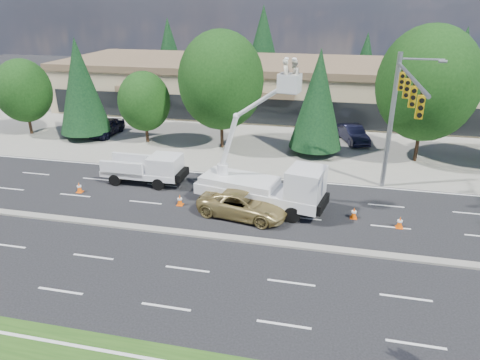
% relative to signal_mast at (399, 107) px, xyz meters
% --- Properties ---
extents(ground, '(140.00, 140.00, 0.00)m').
position_rel_signal_mast_xyz_m(ground, '(-10.03, -7.04, -6.06)').
color(ground, black).
rests_on(ground, ground).
extents(concrete_apron, '(140.00, 22.00, 0.01)m').
position_rel_signal_mast_xyz_m(concrete_apron, '(-10.03, 12.96, -6.05)').
color(concrete_apron, gray).
rests_on(concrete_apron, ground).
extents(road_median, '(120.00, 0.55, 0.12)m').
position_rel_signal_mast_xyz_m(road_median, '(-10.03, -7.04, -6.00)').
color(road_median, gray).
rests_on(road_median, ground).
extents(strip_mall, '(50.40, 15.40, 5.50)m').
position_rel_signal_mast_xyz_m(strip_mall, '(-10.03, 22.93, -3.23)').
color(strip_mall, tan).
rests_on(strip_mall, ground).
extents(tree_front_a, '(5.08, 5.08, 7.05)m').
position_rel_signal_mast_xyz_m(tree_front_a, '(-32.03, 7.96, -1.93)').
color(tree_front_a, '#332114').
rests_on(tree_front_a, ground).
extents(tree_front_b, '(4.56, 4.56, 8.99)m').
position_rel_signal_mast_xyz_m(tree_front_b, '(-26.03, 7.96, -1.23)').
color(tree_front_b, '#332114').
rests_on(tree_front_b, ground).
extents(tree_front_c, '(4.56, 4.56, 6.33)m').
position_rel_signal_mast_xyz_m(tree_front_c, '(-20.03, 7.96, -2.36)').
color(tree_front_c, '#332114').
rests_on(tree_front_c, ground).
extents(tree_front_d, '(7.11, 7.11, 9.86)m').
position_rel_signal_mast_xyz_m(tree_front_d, '(-13.03, 7.96, -0.28)').
color(tree_front_d, '#332114').
rests_on(tree_front_d, ground).
extents(tree_front_e, '(4.34, 4.34, 8.56)m').
position_rel_signal_mast_xyz_m(tree_front_e, '(-5.03, 7.96, -1.46)').
color(tree_front_e, '#332114').
rests_on(tree_front_e, ground).
extents(tree_front_f, '(7.54, 7.54, 10.46)m').
position_rel_signal_mast_xyz_m(tree_front_f, '(2.97, 7.96, 0.07)').
color(tree_front_f, '#332114').
rests_on(tree_front_f, ground).
extents(tree_back_a, '(4.85, 4.85, 9.56)m').
position_rel_signal_mast_xyz_m(tree_back_a, '(-28.03, 34.96, -0.93)').
color(tree_back_a, '#332114').
rests_on(tree_back_a, ground).
extents(tree_back_b, '(5.74, 5.74, 11.31)m').
position_rel_signal_mast_xyz_m(tree_back_b, '(-14.03, 34.96, 0.01)').
color(tree_back_b, '#332114').
rests_on(tree_back_b, ground).
extents(tree_back_c, '(4.05, 4.05, 7.99)m').
position_rel_signal_mast_xyz_m(tree_back_c, '(-0.03, 34.96, -1.77)').
color(tree_back_c, '#332114').
rests_on(tree_back_c, ground).
extents(tree_back_d, '(4.51, 4.51, 8.89)m').
position_rel_signal_mast_xyz_m(tree_back_d, '(11.97, 34.96, -1.29)').
color(tree_back_d, '#332114').
rests_on(tree_back_d, ground).
extents(signal_mast, '(2.76, 10.16, 9.00)m').
position_rel_signal_mast_xyz_m(signal_mast, '(0.00, 0.00, 0.00)').
color(signal_mast, gray).
rests_on(signal_mast, ground).
extents(utility_pickup, '(5.58, 2.29, 2.12)m').
position_rel_signal_mast_xyz_m(utility_pickup, '(-16.09, -0.85, -5.18)').
color(utility_pickup, silver).
rests_on(utility_pickup, ground).
extents(bucket_truck, '(8.19, 3.94, 9.16)m').
position_rel_signal_mast_xyz_m(bucket_truck, '(-7.26, -2.98, -4.14)').
color(bucket_truck, silver).
rests_on(bucket_truck, ground).
extents(traffic_cone_a, '(0.40, 0.40, 0.70)m').
position_rel_signal_mast_xyz_m(traffic_cone_a, '(-20.01, -3.29, -5.72)').
color(traffic_cone_a, '#F75807').
rests_on(traffic_cone_a, ground).
extents(traffic_cone_b, '(0.40, 0.40, 0.70)m').
position_rel_signal_mast_xyz_m(traffic_cone_b, '(-12.75, -3.71, -5.72)').
color(traffic_cone_b, '#F75807').
rests_on(traffic_cone_b, ground).
extents(traffic_cone_c, '(0.40, 0.40, 0.70)m').
position_rel_signal_mast_xyz_m(traffic_cone_c, '(-10.90, -3.60, -5.72)').
color(traffic_cone_c, '#F75807').
rests_on(traffic_cone_c, ground).
extents(traffic_cone_d, '(0.40, 0.40, 0.70)m').
position_rel_signal_mast_xyz_m(traffic_cone_d, '(-2.09, -3.17, -5.72)').
color(traffic_cone_d, '#F75807').
rests_on(traffic_cone_d, ground).
extents(traffic_cone_e, '(0.40, 0.40, 0.70)m').
position_rel_signal_mast_xyz_m(traffic_cone_e, '(0.43, -3.78, -5.72)').
color(traffic_cone_e, '#F75807').
rests_on(traffic_cone_e, ground).
extents(minivan, '(5.76, 3.40, 1.50)m').
position_rel_signal_mast_xyz_m(minivan, '(-8.54, -4.24, -5.31)').
color(minivan, tan).
rests_on(minivan, ground).
extents(parked_car_west, '(1.84, 4.48, 1.52)m').
position_rel_signal_mast_xyz_m(parked_car_west, '(-24.59, 9.10, -5.30)').
color(parked_car_west, black).
rests_on(parked_car_west, ground).
extents(parked_car_east, '(3.10, 4.92, 1.53)m').
position_rel_signal_mast_xyz_m(parked_car_east, '(-1.85, 11.90, -5.29)').
color(parked_car_east, black).
rests_on(parked_car_east, ground).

